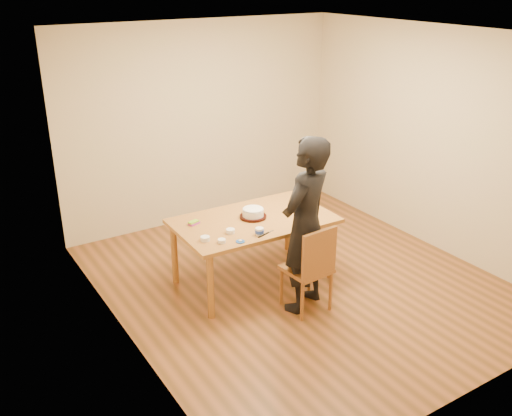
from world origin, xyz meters
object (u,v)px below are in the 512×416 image
cake (253,213)px  cake_plate (253,217)px  person (305,226)px  dining_chair (307,269)px  dining_table (254,221)px

cake → cake_plate: bearing=180.0°
cake_plate → cake: bearing=0.0°
person → cake_plate: bearing=-102.9°
dining_chair → cake_plate: (-0.13, 0.81, 0.31)m
dining_chair → cake: 0.90m
person → cake: bearing=-102.9°
dining_table → cake_plate: bearing=67.1°
cake_plate → cake: cake is taller
cake → dining_table: bearing=-114.6°
dining_chair → cake: size_ratio=1.82×
dining_table → dining_chair: 0.84m
cake → person: person is taller
person → dining_table: bearing=-101.1°
cake_plate → cake: size_ratio=1.28×
dining_table → dining_chair: size_ratio=4.05×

